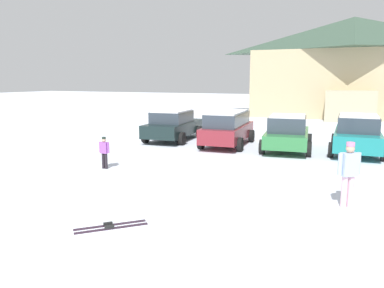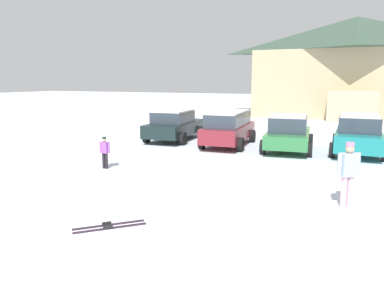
{
  "view_description": "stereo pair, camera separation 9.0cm",
  "coord_description": "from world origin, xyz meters",
  "px_view_note": "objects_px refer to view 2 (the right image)",
  "views": [
    {
      "loc": [
        4.39,
        -4.94,
        3.17
      ],
      "look_at": [
        -0.58,
        6.05,
        1.11
      ],
      "focal_mm": 35.0,
      "sensor_mm": 36.0,
      "label": 1
    },
    {
      "loc": [
        4.48,
        -4.91,
        3.17
      ],
      "look_at": [
        -0.58,
        6.05,
        1.11
      ],
      "focal_mm": 35.0,
      "sensor_mm": 36.0,
      "label": 2
    }
  ],
  "objects_px": {
    "skier_child_in_purple_jacket": "(105,151)",
    "ski_lodge": "(354,66)",
    "pair_of_skis": "(109,226)",
    "parked_teal_hatchback": "(359,134)",
    "parked_maroon_van": "(229,127)",
    "parked_green_coupe": "(288,133)",
    "parked_black_sedan": "(174,125)",
    "skier_adult_in_blue_parka": "(348,171)"
  },
  "relations": [
    {
      "from": "parked_green_coupe",
      "to": "skier_adult_in_blue_parka",
      "type": "distance_m",
      "value": 7.74
    },
    {
      "from": "skier_adult_in_blue_parka",
      "to": "pair_of_skis",
      "type": "distance_m",
      "value": 5.92
    },
    {
      "from": "pair_of_skis",
      "to": "parked_teal_hatchback",
      "type": "bearing_deg",
      "value": 67.25
    },
    {
      "from": "parked_maroon_van",
      "to": "skier_child_in_purple_jacket",
      "type": "xyz_separation_m",
      "value": [
        -2.47,
        -6.45,
        -0.25
      ]
    },
    {
      "from": "parked_teal_hatchback",
      "to": "pair_of_skis",
      "type": "xyz_separation_m",
      "value": [
        -4.74,
        -11.31,
        -0.84
      ]
    },
    {
      "from": "parked_teal_hatchback",
      "to": "parked_green_coupe",
      "type": "bearing_deg",
      "value": -169.33
    },
    {
      "from": "parked_teal_hatchback",
      "to": "skier_child_in_purple_jacket",
      "type": "xyz_separation_m",
      "value": [
        -8.27,
        -6.88,
        -0.2
      ]
    },
    {
      "from": "ski_lodge",
      "to": "skier_child_in_purple_jacket",
      "type": "height_order",
      "value": "ski_lodge"
    },
    {
      "from": "parked_maroon_van",
      "to": "parked_green_coupe",
      "type": "bearing_deg",
      "value": -2.44
    },
    {
      "from": "parked_black_sedan",
      "to": "skier_child_in_purple_jacket",
      "type": "bearing_deg",
      "value": -83.94
    },
    {
      "from": "ski_lodge",
      "to": "skier_child_in_purple_jacket",
      "type": "distance_m",
      "value": 27.2
    },
    {
      "from": "pair_of_skis",
      "to": "skier_child_in_purple_jacket",
      "type": "bearing_deg",
      "value": 128.45
    },
    {
      "from": "parked_maroon_van",
      "to": "skier_child_in_purple_jacket",
      "type": "height_order",
      "value": "parked_maroon_van"
    },
    {
      "from": "parked_maroon_van",
      "to": "pair_of_skis",
      "type": "relative_size",
      "value": 3.47
    },
    {
      "from": "parked_black_sedan",
      "to": "parked_maroon_van",
      "type": "bearing_deg",
      "value": -7.05
    },
    {
      "from": "skier_child_in_purple_jacket",
      "to": "parked_green_coupe",
      "type": "bearing_deg",
      "value": 49.72
    },
    {
      "from": "skier_child_in_purple_jacket",
      "to": "parked_teal_hatchback",
      "type": "bearing_deg",
      "value": 39.74
    },
    {
      "from": "pair_of_skis",
      "to": "parked_maroon_van",
      "type": "bearing_deg",
      "value": 95.56
    },
    {
      "from": "skier_child_in_purple_jacket",
      "to": "ski_lodge",
      "type": "bearing_deg",
      "value": 74.27
    },
    {
      "from": "parked_maroon_van",
      "to": "pair_of_skis",
      "type": "height_order",
      "value": "parked_maroon_van"
    },
    {
      "from": "skier_adult_in_blue_parka",
      "to": "skier_child_in_purple_jacket",
      "type": "distance_m",
      "value": 8.22
    },
    {
      "from": "parked_maroon_van",
      "to": "pair_of_skis",
      "type": "distance_m",
      "value": 10.98
    },
    {
      "from": "parked_green_coupe",
      "to": "pair_of_skis",
      "type": "distance_m",
      "value": 10.95
    },
    {
      "from": "parked_green_coupe",
      "to": "parked_teal_hatchback",
      "type": "relative_size",
      "value": 0.96
    },
    {
      "from": "parked_maroon_van",
      "to": "parked_black_sedan",
      "type": "bearing_deg",
      "value": 172.95
    },
    {
      "from": "parked_teal_hatchback",
      "to": "parked_black_sedan",
      "type": "bearing_deg",
      "value": -179.82
    },
    {
      "from": "parked_black_sedan",
      "to": "parked_teal_hatchback",
      "type": "distance_m",
      "value": 9.0
    },
    {
      "from": "skier_adult_in_blue_parka",
      "to": "pair_of_skis",
      "type": "relative_size",
      "value": 1.26
    },
    {
      "from": "pair_of_skis",
      "to": "ski_lodge",
      "type": "bearing_deg",
      "value": 82.91
    },
    {
      "from": "parked_maroon_van",
      "to": "skier_child_in_purple_jacket",
      "type": "distance_m",
      "value": 6.91
    },
    {
      "from": "ski_lodge",
      "to": "pair_of_skis",
      "type": "relative_size",
      "value": 12.98
    },
    {
      "from": "parked_teal_hatchback",
      "to": "parked_maroon_van",
      "type": "bearing_deg",
      "value": -175.82
    },
    {
      "from": "parked_maroon_van",
      "to": "parked_teal_hatchback",
      "type": "height_order",
      "value": "parked_teal_hatchback"
    },
    {
      "from": "parked_green_coupe",
      "to": "parked_teal_hatchback",
      "type": "distance_m",
      "value": 2.96
    },
    {
      "from": "skier_adult_in_blue_parka",
      "to": "skier_child_in_purple_jacket",
      "type": "height_order",
      "value": "skier_adult_in_blue_parka"
    },
    {
      "from": "parked_teal_hatchback",
      "to": "pair_of_skis",
      "type": "bearing_deg",
      "value": -112.75
    },
    {
      "from": "parked_maroon_van",
      "to": "parked_green_coupe",
      "type": "relative_size",
      "value": 1.07
    },
    {
      "from": "parked_maroon_van",
      "to": "parked_teal_hatchback",
      "type": "relative_size",
      "value": 1.02
    },
    {
      "from": "ski_lodge",
      "to": "pair_of_skis",
      "type": "height_order",
      "value": "ski_lodge"
    },
    {
      "from": "ski_lodge",
      "to": "parked_green_coupe",
      "type": "bearing_deg",
      "value": -95.65
    },
    {
      "from": "ski_lodge",
      "to": "parked_black_sedan",
      "type": "relative_size",
      "value": 3.83
    },
    {
      "from": "parked_black_sedan",
      "to": "parked_teal_hatchback",
      "type": "relative_size",
      "value": 1.0
    }
  ]
}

